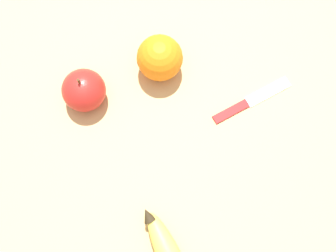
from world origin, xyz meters
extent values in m
plane|color=tan|center=(0.00, 0.00, 0.00)|extent=(3.00, 3.00, 0.00)
cone|color=#2D2314|center=(0.05, 0.06, 0.03)|extent=(0.03, 0.03, 0.03)
sphere|color=orange|center=(0.02, -0.22, 0.04)|extent=(0.09, 0.09, 0.09)
ellipsoid|color=red|center=(0.16, -0.16, 0.04)|extent=(0.08, 0.08, 0.07)
cylinder|color=#4C3319|center=(0.16, -0.16, 0.08)|extent=(0.00, 0.00, 0.01)
cube|color=silver|center=(-0.18, -0.17, 0.00)|extent=(0.09, 0.06, 0.00)
cube|color=red|center=(-0.11, -0.13, 0.00)|extent=(0.07, 0.05, 0.01)
camera|label=1|loc=(0.01, 0.10, 0.70)|focal=42.00mm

